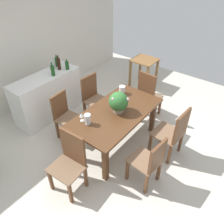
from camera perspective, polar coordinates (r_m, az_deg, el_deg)
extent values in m
plane|color=beige|center=(4.32, 1.22, -8.17)|extent=(7.04, 7.04, 0.00)
cube|color=beige|center=(5.34, -22.42, 15.01)|extent=(6.40, 0.10, 2.60)
cube|color=#4C2D19|center=(3.84, 1.12, -0.15)|extent=(1.70, 0.92, 0.04)
cube|color=#4C2D19|center=(3.52, -1.70, -13.10)|extent=(0.08, 0.08, 0.73)
cube|color=#4C2D19|center=(4.44, 10.45, -1.18)|extent=(0.08, 0.08, 0.73)
cube|color=#4C2D19|center=(3.87, -9.84, -8.04)|extent=(0.08, 0.08, 0.73)
cube|color=#4C2D19|center=(4.72, 3.07, 2.02)|extent=(0.08, 0.08, 0.73)
cube|color=brown|center=(4.62, -4.26, -1.18)|extent=(0.05, 0.05, 0.44)
cube|color=brown|center=(4.82, -1.15, 0.82)|extent=(0.05, 0.05, 0.44)
cube|color=brown|center=(4.81, -6.98, 0.44)|extent=(0.05, 0.05, 0.44)
cube|color=brown|center=(5.01, -3.88, 2.30)|extent=(0.05, 0.05, 0.44)
cube|color=brown|center=(4.68, -4.18, 2.91)|extent=(0.47, 0.43, 0.03)
cube|color=brown|center=(4.65, -5.90, 6.46)|extent=(0.41, 0.07, 0.51)
cube|color=brown|center=(4.34, 12.63, -5.11)|extent=(0.05, 0.05, 0.44)
cube|color=brown|center=(4.08, 9.73, -7.94)|extent=(0.05, 0.05, 0.44)
cube|color=brown|center=(4.23, 17.14, -7.38)|extent=(0.05, 0.05, 0.44)
cube|color=brown|center=(3.97, 14.48, -10.47)|extent=(0.05, 0.05, 0.44)
cube|color=brown|center=(3.99, 13.97, -5.31)|extent=(0.50, 0.50, 0.03)
cube|color=brown|center=(3.75, 17.37, -3.52)|extent=(0.43, 0.07, 0.54)
cube|color=brown|center=(3.82, 7.23, -11.60)|extent=(0.05, 0.05, 0.44)
cube|color=brown|center=(3.64, 3.93, -14.58)|extent=(0.05, 0.05, 0.44)
cube|color=brown|center=(3.70, 11.93, -14.40)|extent=(0.05, 0.05, 0.44)
cube|color=brown|center=(3.52, 8.78, -17.68)|extent=(0.05, 0.05, 0.44)
cube|color=brown|center=(3.49, 8.29, -12.15)|extent=(0.45, 0.48, 0.03)
cube|color=brown|center=(3.24, 11.59, -11.08)|extent=(0.38, 0.08, 0.46)
cube|color=brown|center=(3.64, -15.46, -16.39)|extent=(0.05, 0.05, 0.44)
cube|color=brown|center=(3.44, -10.61, -19.79)|extent=(0.05, 0.05, 0.44)
cube|color=brown|center=(3.77, -11.61, -13.16)|extent=(0.05, 0.05, 0.44)
cube|color=brown|center=(3.58, -6.75, -16.16)|extent=(0.05, 0.05, 0.44)
cube|color=brown|center=(3.42, -11.61, -14.00)|extent=(0.44, 0.50, 0.03)
cube|color=brown|center=(3.29, -9.94, -8.84)|extent=(0.07, 0.44, 0.55)
cube|color=brown|center=(5.04, 12.16, 1.66)|extent=(0.05, 0.05, 0.44)
cube|color=brown|center=(5.19, 8.83, 3.22)|extent=(0.05, 0.05, 0.44)
cube|color=brown|center=(4.80, 10.09, 0.01)|extent=(0.05, 0.05, 0.44)
cube|color=brown|center=(4.96, 6.67, 1.69)|extent=(0.05, 0.05, 0.44)
cube|color=brown|center=(4.86, 9.70, 3.89)|extent=(0.43, 0.46, 0.03)
cube|color=brown|center=(4.57, 8.83, 6.27)|extent=(0.07, 0.40, 0.60)
cube|color=brown|center=(4.22, -10.25, -6.20)|extent=(0.05, 0.05, 0.44)
cube|color=brown|center=(4.39, -7.43, -3.80)|extent=(0.05, 0.05, 0.44)
cube|color=brown|center=(4.43, -13.79, -4.32)|extent=(0.05, 0.05, 0.44)
cube|color=brown|center=(4.59, -10.96, -2.11)|extent=(0.05, 0.05, 0.44)
cube|color=brown|center=(4.26, -10.97, -1.72)|extent=(0.43, 0.47, 0.03)
cube|color=brown|center=(4.23, -13.35, 1.84)|extent=(0.37, 0.07, 0.47)
cylinder|color=gray|center=(3.81, 1.66, 0.68)|extent=(0.18, 0.18, 0.08)
sphere|color=#2D662D|center=(3.72, 1.70, 2.73)|extent=(0.33, 0.33, 0.33)
sphere|color=#DB9EB2|center=(3.60, 0.19, 3.34)|extent=(0.05, 0.05, 0.05)
sphere|color=#DB9EB2|center=(3.65, 4.04, 3.27)|extent=(0.05, 0.05, 0.05)
sphere|color=#DB9EB2|center=(3.61, 1.85, 2.15)|extent=(0.05, 0.05, 0.05)
cylinder|color=silver|center=(4.31, 2.58, 4.83)|extent=(0.09, 0.09, 0.01)
cylinder|color=silver|center=(4.30, 2.59, 5.11)|extent=(0.03, 0.03, 0.04)
cylinder|color=silver|center=(4.26, 2.62, 5.95)|extent=(0.12, 0.12, 0.11)
cylinder|color=silver|center=(3.59, -6.17, -2.99)|extent=(0.08, 0.08, 0.01)
cylinder|color=silver|center=(3.57, -6.19, -2.69)|extent=(0.02, 0.02, 0.04)
cylinder|color=silver|center=(3.52, -6.29, -1.59)|extent=(0.10, 0.10, 0.14)
cylinder|color=silver|center=(3.67, -7.68, -2.16)|extent=(0.06, 0.06, 0.00)
cylinder|color=silver|center=(3.64, -7.74, -1.65)|extent=(0.01, 0.01, 0.08)
cone|color=silver|center=(3.60, -7.83, -0.73)|extent=(0.07, 0.07, 0.07)
cube|color=silver|center=(4.95, -16.13, 3.90)|extent=(1.48, 0.51, 0.95)
cylinder|color=#194C1E|center=(4.65, -14.98, 10.15)|extent=(0.07, 0.07, 0.21)
cylinder|color=#194C1E|center=(4.59, -15.26, 11.71)|extent=(0.03, 0.03, 0.07)
cylinder|color=#B2BFB7|center=(4.95, -14.77, 11.63)|extent=(0.07, 0.07, 0.17)
cylinder|color=#B2BFB7|center=(4.90, -14.99, 12.87)|extent=(0.02, 0.02, 0.07)
cylinder|color=#194C1E|center=(5.04, -13.93, 12.32)|extent=(0.08, 0.08, 0.18)
cylinder|color=#194C1E|center=(5.00, -14.14, 13.61)|extent=(0.03, 0.03, 0.07)
cylinder|color=#194C1E|center=(4.85, -11.41, 11.57)|extent=(0.08, 0.08, 0.17)
cylinder|color=#194C1E|center=(4.81, -11.57, 12.76)|extent=(0.03, 0.03, 0.06)
cylinder|color=black|center=(4.87, -13.46, 11.86)|extent=(0.07, 0.07, 0.24)
cylinder|color=black|center=(4.81, -13.72, 13.48)|extent=(0.03, 0.03, 0.06)
cube|color=brown|center=(5.84, 8.37, 13.05)|extent=(0.57, 0.59, 0.02)
cube|color=brown|center=(5.70, 8.99, 8.18)|extent=(0.05, 0.05, 0.72)
cube|color=brown|center=(6.09, 11.36, 9.88)|extent=(0.05, 0.05, 0.72)
cube|color=brown|center=(5.93, 4.67, 9.72)|extent=(0.05, 0.05, 0.72)
cube|color=brown|center=(6.30, 7.21, 11.29)|extent=(0.05, 0.05, 0.72)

